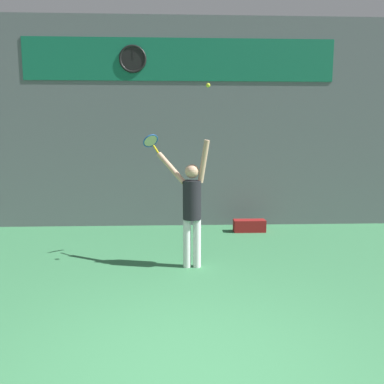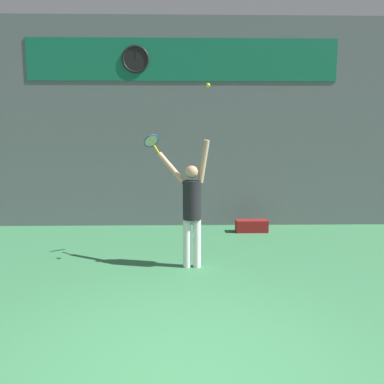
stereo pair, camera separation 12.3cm
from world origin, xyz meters
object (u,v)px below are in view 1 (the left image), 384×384
Objects in this scene: tennis_ball at (208,85)px; scoreboard_clock at (133,59)px; tennis_player at (192,204)px; tennis_racket at (151,142)px; equipment_bag at (249,226)px.

scoreboard_clock is at bearing 115.92° from tennis_ball.
scoreboard_clock is 0.30× the size of tennis_player.
scoreboard_clock reaches higher than tennis_player.
tennis_racket is at bearing 141.47° from tennis_player.
tennis_racket is (-0.69, 0.55, 1.02)m from tennis_player.
tennis_racket reaches higher than tennis_player.
tennis_player is at bearing -38.53° from tennis_racket.
tennis_player is 31.12× the size of tennis_ball.
scoreboard_clock is 4.39m from tennis_player.
tennis_ball is 0.09× the size of equipment_bag.
tennis_ball is (0.95, -0.64, 0.88)m from tennis_racket.
tennis_player is (1.26, -3.03, -2.92)m from scoreboard_clock.
tennis_player is at bearing 161.31° from tennis_ball.
tennis_racket is 5.94× the size of tennis_ball.
scoreboard_clock is 4.75m from equipment_bag.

